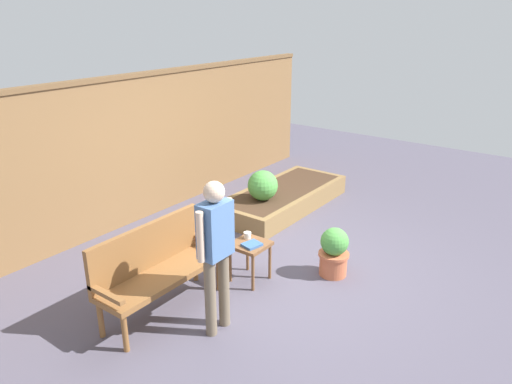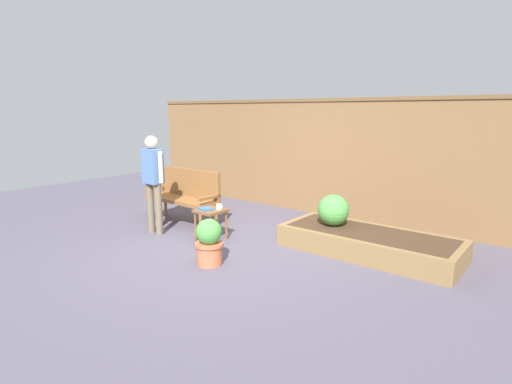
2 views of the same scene
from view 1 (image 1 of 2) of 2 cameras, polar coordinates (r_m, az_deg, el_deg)
name	(u,v)px [view 1 (image 1 of 2)]	position (r m, az deg, el deg)	size (l,w,h in m)	color
ground_plane	(278,271)	(6.01, 2.56, -9.20)	(14.00, 14.00, 0.00)	#514C5B
fence_back	(130,150)	(7.26, -14.58, 4.80)	(8.40, 0.14, 2.16)	brown
garden_bench	(156,263)	(5.15, -11.70, -8.15)	(1.44, 0.48, 0.94)	brown
side_table	(250,249)	(5.63, -0.70, -6.76)	(0.40, 0.40, 0.48)	brown
cup_on_table	(247,235)	(5.69, -1.01, -5.08)	(0.12, 0.09, 0.08)	silver
book_on_table	(252,245)	(5.53, -0.49, -6.20)	(0.20, 0.17, 0.03)	#38609E
potted_boxwood	(334,252)	(5.86, 9.13, -6.94)	(0.37, 0.37, 0.60)	#C66642
raised_planter_bed	(283,198)	(7.81, 3.17, -0.72)	(2.40, 1.00, 0.30)	olive
shrub_near_bench	(263,185)	(7.25, 0.80, 0.77)	(0.45, 0.45, 0.45)	brown
person_by_bench	(216,245)	(4.57, -4.75, -6.19)	(0.47, 0.20, 1.56)	#70604C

